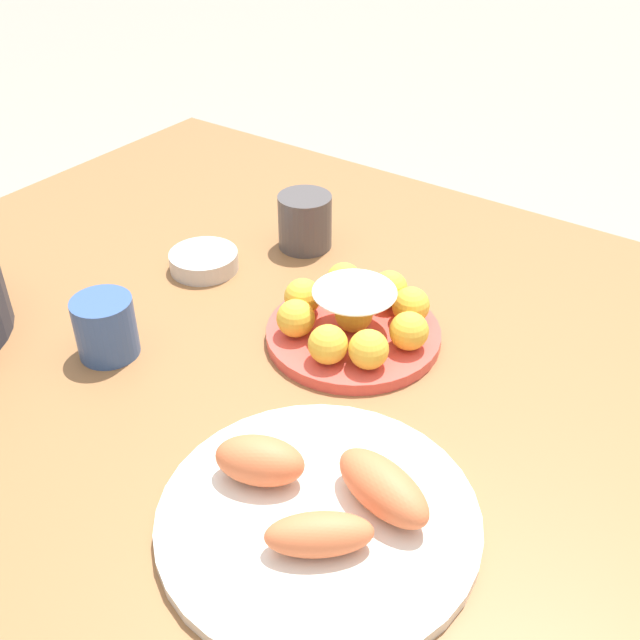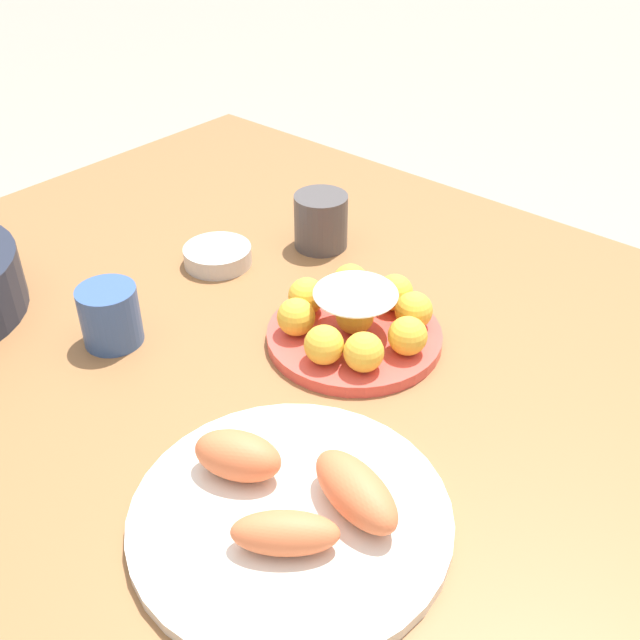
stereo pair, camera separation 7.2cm
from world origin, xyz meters
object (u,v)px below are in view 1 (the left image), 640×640
(sauce_bowl, at_px, (204,260))
(cup_far, at_px, (106,327))
(cake_plate, at_px, (355,320))
(seafood_platter, at_px, (320,509))
(dining_table, at_px, (288,399))
(cup_near, at_px, (305,221))

(sauce_bowl, height_order, cup_far, cup_far)
(cake_plate, height_order, seafood_platter, cake_plate)
(sauce_bowl, bearing_deg, dining_table, 157.55)
(dining_table, xyz_separation_m, cup_near, (0.14, -0.23, 0.12))
(cake_plate, relative_size, seafood_platter, 0.72)
(cup_far, bearing_deg, dining_table, -144.81)
(cup_near, bearing_deg, sauce_bowl, 60.51)
(dining_table, height_order, cake_plate, cake_plate)
(seafood_platter, distance_m, cup_near, 0.54)
(sauce_bowl, relative_size, cup_near, 1.20)
(cup_far, bearing_deg, seafood_platter, 169.97)
(sauce_bowl, bearing_deg, cup_near, -119.49)
(dining_table, distance_m, cake_plate, 0.14)
(dining_table, distance_m, seafood_platter, 0.29)
(sauce_bowl, relative_size, seafood_platter, 0.32)
(cup_near, bearing_deg, cup_far, 83.70)
(sauce_bowl, bearing_deg, seafood_platter, 145.26)
(cake_plate, distance_m, cup_far, 0.31)
(dining_table, bearing_deg, cup_near, -58.92)
(dining_table, distance_m, cup_far, 0.25)
(sauce_bowl, distance_m, cup_near, 0.17)
(cup_near, relative_size, cup_far, 1.08)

